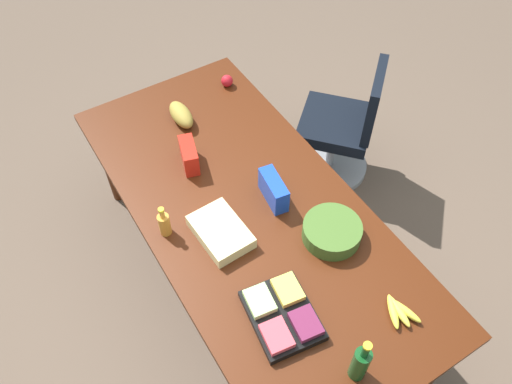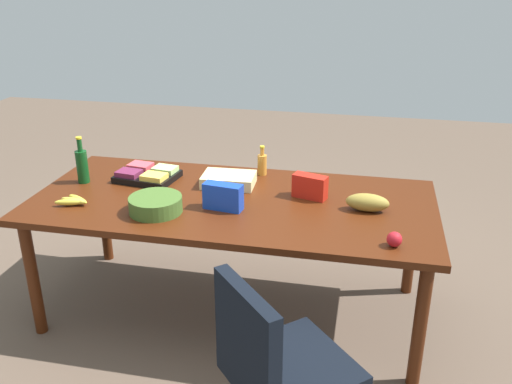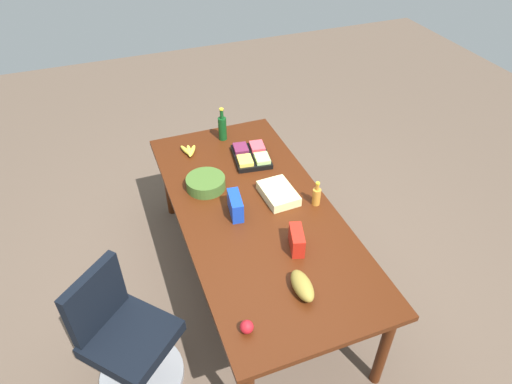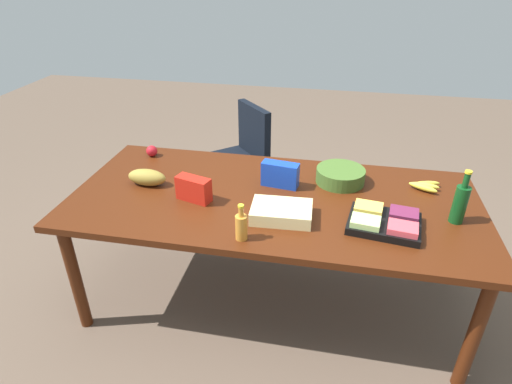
# 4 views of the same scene
# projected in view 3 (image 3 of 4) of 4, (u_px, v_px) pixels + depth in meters

# --- Properties ---
(ground_plane) EXTENTS (10.00, 10.00, 0.00)m
(ground_plane) POSITION_uv_depth(u_px,v_px,m) (255.00, 280.00, 3.75)
(ground_plane) COLOR brown
(conference_table) EXTENTS (2.35, 1.08, 0.77)m
(conference_table) POSITION_uv_depth(u_px,v_px,m) (255.00, 217.00, 3.31)
(conference_table) COLOR #441B0A
(conference_table) RESTS_ON ground
(office_chair) EXTENTS (0.68, 0.68, 0.93)m
(office_chair) POSITION_uv_depth(u_px,v_px,m) (128.00, 343.00, 2.89)
(office_chair) COLOR gray
(office_chair) RESTS_ON ground
(sheet_cake) EXTENTS (0.33, 0.23, 0.07)m
(sheet_cake) POSITION_uv_depth(u_px,v_px,m) (278.00, 193.00, 3.36)
(sheet_cake) COLOR beige
(sheet_cake) RESTS_ON conference_table
(bread_loaf) EXTENTS (0.24, 0.12, 0.10)m
(bread_loaf) POSITION_uv_depth(u_px,v_px,m) (302.00, 286.00, 2.67)
(bread_loaf) COLOR olive
(bread_loaf) RESTS_ON conference_table
(fruit_platter) EXTENTS (0.40, 0.33, 0.07)m
(fruit_platter) POSITION_uv_depth(u_px,v_px,m) (251.00, 156.00, 3.74)
(fruit_platter) COLOR black
(fruit_platter) RESTS_ON conference_table
(salad_bowl) EXTENTS (0.37, 0.37, 0.09)m
(salad_bowl) POSITION_uv_depth(u_px,v_px,m) (206.00, 183.00, 3.43)
(salad_bowl) COLOR #3F6025
(salad_bowl) RESTS_ON conference_table
(wine_bottle) EXTENTS (0.09, 0.09, 0.30)m
(wine_bottle) POSITION_uv_depth(u_px,v_px,m) (222.00, 128.00, 3.92)
(wine_bottle) COLOR #0F4118
(wine_bottle) RESTS_ON conference_table
(chip_bag_blue) EXTENTS (0.23, 0.11, 0.15)m
(chip_bag_blue) POSITION_uv_depth(u_px,v_px,m) (235.00, 205.00, 3.19)
(chip_bag_blue) COLOR #163DB7
(chip_bag_blue) RESTS_ON conference_table
(apple_red) EXTENTS (0.09, 0.09, 0.08)m
(apple_red) POSITION_uv_depth(u_px,v_px,m) (247.00, 327.00, 2.47)
(apple_red) COLOR #B31821
(apple_red) RESTS_ON conference_table
(dressing_bottle) EXTENTS (0.07, 0.07, 0.19)m
(dressing_bottle) POSITION_uv_depth(u_px,v_px,m) (317.00, 196.00, 3.27)
(dressing_bottle) COLOR orange
(dressing_bottle) RESTS_ON conference_table
(banana_bunch) EXTENTS (0.19, 0.14, 0.04)m
(banana_bunch) POSITION_uv_depth(u_px,v_px,m) (189.00, 151.00, 3.81)
(banana_bunch) COLOR yellow
(banana_bunch) RESTS_ON conference_table
(chip_bag_red) EXTENTS (0.21, 0.13, 0.14)m
(chip_bag_red) POSITION_uv_depth(u_px,v_px,m) (297.00, 240.00, 2.93)
(chip_bag_red) COLOR red
(chip_bag_red) RESTS_ON conference_table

